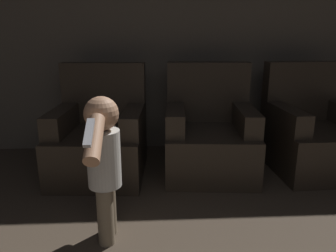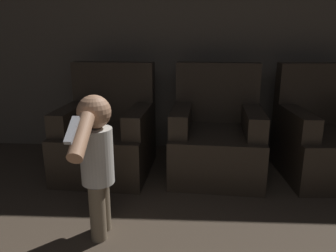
# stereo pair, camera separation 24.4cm
# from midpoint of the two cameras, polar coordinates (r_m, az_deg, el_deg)

# --- Properties ---
(wall_back) EXTENTS (8.40, 0.05, 2.60)m
(wall_back) POSITION_cam_midpoint_polar(r_m,az_deg,el_deg) (3.63, -1.72, 16.36)
(wall_back) COLOR #51493F
(wall_back) RESTS_ON ground_plane
(armchair_left) EXTENTS (0.85, 0.90, 1.00)m
(armchair_left) POSITION_cam_midpoint_polar(r_m,az_deg,el_deg) (3.11, -13.92, -2.06)
(armchair_left) COLOR black
(armchair_left) RESTS_ON ground_plane
(armchair_middle) EXTENTS (0.86, 0.91, 1.00)m
(armchair_middle) POSITION_cam_midpoint_polar(r_m,az_deg,el_deg) (3.08, 4.93, -1.79)
(armchair_middle) COLOR black
(armchair_middle) RESTS_ON ground_plane
(armchair_right) EXTENTS (0.83, 0.88, 1.00)m
(armchair_right) POSITION_cam_midpoint_polar(r_m,az_deg,el_deg) (3.37, 22.11, -1.38)
(armchair_right) COLOR black
(armchair_right) RESTS_ON ground_plane
(person_toddler) EXTENTS (0.20, 0.63, 0.92)m
(person_toddler) POSITION_cam_midpoint_polar(r_m,az_deg,el_deg) (2.02, -14.58, -5.66)
(person_toddler) COLOR brown
(person_toddler) RESTS_ON ground_plane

